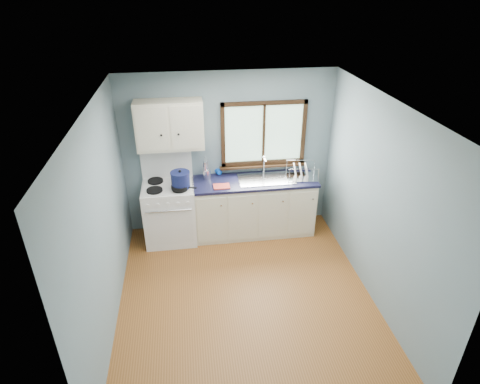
{
  "coord_description": "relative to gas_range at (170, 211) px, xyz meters",
  "views": [
    {
      "loc": [
        -0.62,
        -3.87,
        3.65
      ],
      "look_at": [
        0.05,
        0.9,
        1.05
      ],
      "focal_mm": 30.0,
      "sensor_mm": 36.0,
      "label": 1
    }
  ],
  "objects": [
    {
      "name": "gas_range",
      "position": [
        0.0,
        0.0,
        0.0
      ],
      "size": [
        0.76,
        0.69,
        1.36
      ],
      "color": "white",
      "rests_on": "floor"
    },
    {
      "name": "utensil_crock",
      "position": [
        0.59,
        0.17,
        0.5
      ],
      "size": [
        0.12,
        0.12,
        0.37
      ],
      "rotation": [
        0.0,
        0.0,
        0.0
      ],
      "color": "silver",
      "rests_on": "countertop"
    },
    {
      "name": "wall_front",
      "position": [
        0.95,
        -3.28,
        0.76
      ],
      "size": [
        3.2,
        0.02,
        2.5
      ],
      "primitive_type": "cube",
      "color": "slate",
      "rests_on": "ground"
    },
    {
      "name": "wall_right",
      "position": [
        2.56,
        -1.47,
        0.76
      ],
      "size": [
        0.02,
        3.6,
        2.5
      ],
      "primitive_type": "cube",
      "color": "slate",
      "rests_on": "ground"
    },
    {
      "name": "thermos",
      "position": [
        0.57,
        0.15,
        0.57
      ],
      "size": [
        0.09,
        0.09,
        0.29
      ],
      "primitive_type": "cylinder",
      "rotation": [
        0.0,
        0.0,
        0.35
      ],
      "color": "silver",
      "rests_on": "countertop"
    },
    {
      "name": "dish_towel",
      "position": [
        0.79,
        -0.14,
        0.44
      ],
      "size": [
        0.24,
        0.17,
        0.02
      ],
      "primitive_type": "cube",
      "rotation": [
        0.0,
        0.0,
        0.0
      ],
      "color": "#D64537",
      "rests_on": "countertop"
    },
    {
      "name": "floor",
      "position": [
        0.95,
        -1.47,
        -0.5
      ],
      "size": [
        3.2,
        3.6,
        0.02
      ],
      "primitive_type": "cube",
      "color": "brown",
      "rests_on": "ground"
    },
    {
      "name": "wall_left",
      "position": [
        -0.66,
        -1.47,
        0.76
      ],
      "size": [
        0.02,
        3.6,
        2.5
      ],
      "primitive_type": "cube",
      "color": "slate",
      "rests_on": "ground"
    },
    {
      "name": "upper_cabinets",
      "position": [
        0.1,
        0.15,
        1.31
      ],
      "size": [
        0.95,
        0.35,
        0.7
      ],
      "color": "beige",
      "rests_on": "wall_back"
    },
    {
      "name": "soap_bottle",
      "position": [
        0.8,
        0.25,
        0.54
      ],
      "size": [
        0.12,
        0.12,
        0.23
      ],
      "primitive_type": "imported",
      "rotation": [
        0.0,
        0.0,
        0.41
      ],
      "color": "blue",
      "rests_on": "countertop"
    },
    {
      "name": "countertop",
      "position": [
        1.31,
        0.02,
        0.41
      ],
      "size": [
        1.89,
        0.64,
        0.04
      ],
      "primitive_type": "cube",
      "color": "black",
      "rests_on": "base_cabinets"
    },
    {
      "name": "base_cabinets",
      "position": [
        1.31,
        0.02,
        -0.08
      ],
      "size": [
        1.85,
        0.6,
        0.88
      ],
      "color": "beige",
      "rests_on": "floor"
    },
    {
      "name": "stockpot",
      "position": [
        0.2,
        -0.14,
        0.59
      ],
      "size": [
        0.29,
        0.29,
        0.27
      ],
      "rotation": [
        0.0,
        0.0,
        -0.05
      ],
      "color": "#121A48",
      "rests_on": "gas_range"
    },
    {
      "name": "wall_back",
      "position": [
        0.95,
        0.34,
        0.76
      ],
      "size": [
        3.2,
        0.02,
        2.5
      ],
      "primitive_type": "cube",
      "color": "slate",
      "rests_on": "ground"
    },
    {
      "name": "ceiling",
      "position": [
        0.95,
        -1.47,
        2.02
      ],
      "size": [
        3.2,
        3.6,
        0.02
      ],
      "primitive_type": "cube",
      "color": "white",
      "rests_on": "wall_back"
    },
    {
      "name": "skillet",
      "position": [
        0.19,
        -0.18,
        0.49
      ],
      "size": [
        0.4,
        0.31,
        0.05
      ],
      "rotation": [
        0.0,
        0.0,
        -0.29
      ],
      "color": "black",
      "rests_on": "gas_range"
    },
    {
      "name": "dish_rack",
      "position": [
        2.03,
        0.0,
        0.49
      ],
      "size": [
        0.5,
        0.4,
        0.24
      ],
      "rotation": [
        0.0,
        0.0,
        -0.12
      ],
      "color": "silver",
      "rests_on": "countertop"
    },
    {
      "name": "window",
      "position": [
        1.48,
        0.3,
        0.98
      ],
      "size": [
        1.36,
        0.1,
        1.03
      ],
      "color": "#9EC6A8",
      "rests_on": "wall_back"
    },
    {
      "name": "sink",
      "position": [
        1.49,
        0.02,
        0.37
      ],
      "size": [
        0.84,
        0.46,
        0.44
      ],
      "color": "silver",
      "rests_on": "countertop"
    }
  ]
}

